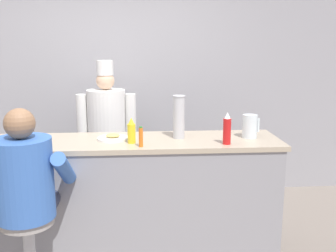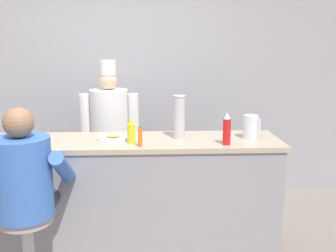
{
  "view_description": "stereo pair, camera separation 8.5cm",
  "coord_description": "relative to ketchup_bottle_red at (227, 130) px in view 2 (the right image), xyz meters",
  "views": [
    {
      "loc": [
        0.25,
        -2.85,
        1.81
      ],
      "look_at": [
        0.48,
        0.28,
        1.14
      ],
      "focal_mm": 42.0,
      "sensor_mm": 36.0,
      "label": 1
    },
    {
      "loc": [
        0.33,
        -2.86,
        1.81
      ],
      "look_at": [
        0.48,
        0.28,
        1.14
      ],
      "focal_mm": 42.0,
      "sensor_mm": 36.0,
      "label": 2
    }
  ],
  "objects": [
    {
      "name": "coffee_mug_white",
      "position": [
        -1.58,
        0.02,
        -0.08
      ],
      "size": [
        0.14,
        0.09,
        0.08
      ],
      "color": "white",
      "rests_on": "diner_counter"
    },
    {
      "name": "wall_back",
      "position": [
        -0.93,
        1.7,
        0.21
      ],
      "size": [
        10.0,
        0.06,
        2.7
      ],
      "color": "#99999E",
      "rests_on": "ground_plane"
    },
    {
      "name": "breakfast_plate",
      "position": [
        -0.91,
        0.22,
        -0.11
      ],
      "size": [
        0.26,
        0.26,
        0.05
      ],
      "color": "white",
      "rests_on": "diner_counter"
    },
    {
      "name": "water_pitcher_clear",
      "position": [
        0.24,
        0.2,
        -0.02
      ],
      "size": [
        0.14,
        0.12,
        0.2
      ],
      "color": "silver",
      "rests_on": "diner_counter"
    },
    {
      "name": "cup_stack_steel",
      "position": [
        -0.36,
        0.23,
        0.06
      ],
      "size": [
        0.1,
        0.1,
        0.36
      ],
      "color": "#B7BABF",
      "rests_on": "diner_counter"
    },
    {
      "name": "mustard_bottle_yellow",
      "position": [
        -0.75,
        0.09,
        -0.02
      ],
      "size": [
        0.06,
        0.06,
        0.21
      ],
      "color": "yellow",
      "rests_on": "diner_counter"
    },
    {
      "name": "hot_sauce_bottle_orange",
      "position": [
        -0.68,
        -0.04,
        -0.04
      ],
      "size": [
        0.03,
        0.03,
        0.16
      ],
      "color": "orange",
      "rests_on": "diner_counter"
    },
    {
      "name": "diner_counter",
      "position": [
        -0.93,
        0.19,
        -0.63
      ],
      "size": [
        2.83,
        0.62,
        1.02
      ],
      "color": "gray",
      "rests_on": "ground_plane"
    },
    {
      "name": "cook_in_whites_near",
      "position": [
        -1.04,
        1.23,
        -0.25
      ],
      "size": [
        0.64,
        0.41,
        1.63
      ],
      "color": "#232328",
      "rests_on": "ground_plane"
    },
    {
      "name": "ketchup_bottle_red",
      "position": [
        0.0,
        0.0,
        0.0
      ],
      "size": [
        0.06,
        0.06,
        0.26
      ],
      "color": "red",
      "rests_on": "diner_counter"
    },
    {
      "name": "diner_seated_blue",
      "position": [
        -1.46,
        -0.38,
        -0.28
      ],
      "size": [
        0.59,
        0.59,
        1.4
      ],
      "color": "#B2B5BA",
      "rests_on": "ground_plane"
    }
  ]
}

